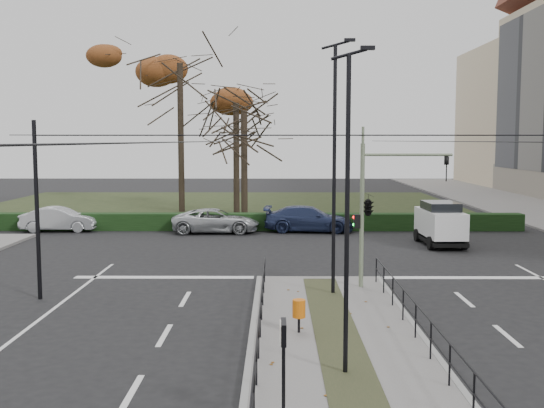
{
  "coord_description": "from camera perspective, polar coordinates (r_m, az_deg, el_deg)",
  "views": [
    {
      "loc": [
        -1.64,
        -18.98,
        5.33
      ],
      "look_at": [
        -1.8,
        6.75,
        2.75
      ],
      "focal_mm": 42.0,
      "sensor_mm": 36.0,
      "label": 1
    }
  ],
  "objects": [
    {
      "name": "rust_tree",
      "position": [
        47.49,
        -8.26,
        12.39
      ],
      "size": [
        10.14,
        10.14,
        14.2
      ],
      "color": "black",
      "rests_on": "park"
    },
    {
      "name": "white_van",
      "position": [
        33.44,
        14.84,
        -1.62
      ],
      "size": [
        1.99,
        4.11,
        2.23
      ],
      "color": "white",
      "rests_on": "ground"
    },
    {
      "name": "streetlamp_median_near",
      "position": [
        14.0,
        6.82,
        -0.59
      ],
      "size": [
        0.6,
        0.12,
        7.2
      ],
      "color": "black",
      "rests_on": "median_island"
    },
    {
      "name": "ground",
      "position": [
        19.78,
        5.17,
        -9.94
      ],
      "size": [
        140.0,
        140.0,
        0.0
      ],
      "primitive_type": "plane",
      "color": "black",
      "rests_on": "ground"
    },
    {
      "name": "hedge",
      "position": [
        38.14,
        -6.22,
        -1.59
      ],
      "size": [
        38.0,
        1.0,
        1.0
      ],
      "primitive_type": "cube",
      "color": "black",
      "rests_on": "ground"
    },
    {
      "name": "bare_tree_near",
      "position": [
        42.91,
        -2.52,
        7.69
      ],
      "size": [
        5.92,
        5.92,
        9.62
      ],
      "color": "black",
      "rests_on": "park"
    },
    {
      "name": "info_panel",
      "position": [
        11.58,
        1.02,
        -12.5
      ],
      "size": [
        0.11,
        0.52,
        2.0
      ],
      "color": "black",
      "rests_on": "median_island"
    },
    {
      "name": "traffic_light",
      "position": [
        22.64,
        8.81,
        -0.01
      ],
      "size": [
        3.45,
        1.96,
        5.08
      ],
      "color": "slate",
      "rests_on": "median_island"
    },
    {
      "name": "streetlamp_median_far",
      "position": [
        21.4,
        5.65,
        3.4
      ],
      "size": [
        0.71,
        0.15,
        8.53
      ],
      "color": "black",
      "rests_on": "median_island"
    },
    {
      "name": "catenary",
      "position": [
        20.75,
        4.88,
        0.42
      ],
      "size": [
        20.0,
        34.0,
        6.0
      ],
      "color": "black",
      "rests_on": "ground"
    },
    {
      "name": "park",
      "position": [
        51.44,
        -4.52,
        -0.18
      ],
      "size": [
        38.0,
        26.0,
        0.1
      ],
      "primitive_type": "cube",
      "color": "#242D16",
      "rests_on": "ground"
    },
    {
      "name": "parked_car_fourth",
      "position": [
        36.97,
        -5.05,
        -1.5
      ],
      "size": [
        5.03,
        2.35,
        1.39
      ],
      "primitive_type": "imported",
      "rotation": [
        0.0,
        0.0,
        1.58
      ],
      "color": "#A4A7AB",
      "rests_on": "ground"
    },
    {
      "name": "litter_bin",
      "position": [
        17.43,
        2.43,
        -9.39
      ],
      "size": [
        0.35,
        0.35,
        0.91
      ],
      "color": "black",
      "rests_on": "median_island"
    },
    {
      "name": "median_island",
      "position": [
        17.38,
        5.87,
        -11.93
      ],
      "size": [
        4.4,
        15.0,
        0.14
      ],
      "primitive_type": "cube",
      "color": "slate",
      "rests_on": "ground"
    },
    {
      "name": "bare_tree_center",
      "position": [
        46.21,
        -3.24,
        8.32
      ],
      "size": [
        6.19,
        6.19,
        10.51
      ],
      "color": "black",
      "rests_on": "park"
    },
    {
      "name": "parked_car_second",
      "position": [
        39.38,
        -18.53,
        -1.3
      ],
      "size": [
        4.41,
        1.72,
        1.43
      ],
      "primitive_type": "imported",
      "rotation": [
        0.0,
        0.0,
        1.62
      ],
      "color": "#A4A7AB",
      "rests_on": "ground"
    },
    {
      "name": "median_railing",
      "position": [
        17.03,
        5.94,
        -9.13
      ],
      "size": [
        4.14,
        13.24,
        0.92
      ],
      "color": "black",
      "rests_on": "median_island"
    },
    {
      "name": "parked_car_third",
      "position": [
        37.27,
        3.3,
        -1.34
      ],
      "size": [
        5.34,
        2.52,
        1.51
      ],
      "primitive_type": "imported",
      "rotation": [
        0.0,
        0.0,
        1.49
      ],
      "color": "#212B4F",
      "rests_on": "ground"
    }
  ]
}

